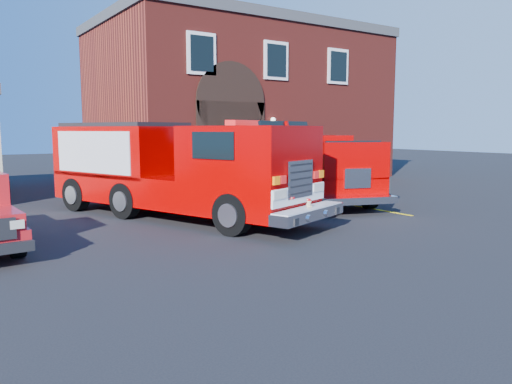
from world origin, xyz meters
TOP-DOWN VIEW (x-y plane):
  - ground at (0.00, 0.00)m, footprint 100.00×100.00m
  - parking_stripe_near at (6.50, 1.00)m, footprint 0.12×3.00m
  - parking_stripe_mid at (6.50, 4.00)m, footprint 0.12×3.00m
  - parking_stripe_far at (6.50, 7.00)m, footprint 0.12×3.00m
  - fire_station at (8.99, 13.98)m, footprint 15.20×10.20m
  - fire_engine at (0.13, 3.61)m, footprint 5.82×10.03m
  - secondary_truck at (6.40, 4.16)m, footprint 4.82×8.10m

SIDE VIEW (x-z plane):
  - ground at x=0.00m, z-range 0.00..0.00m
  - parking_stripe_near at x=6.50m, z-range 0.00..0.01m
  - parking_stripe_mid at x=6.50m, z-range 0.00..0.01m
  - parking_stripe_far at x=6.50m, z-range 0.00..0.01m
  - secondary_truck at x=6.40m, z-range 0.11..2.63m
  - fire_engine at x=0.13m, z-range 0.05..3.04m
  - fire_station at x=8.99m, z-range 0.03..8.48m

